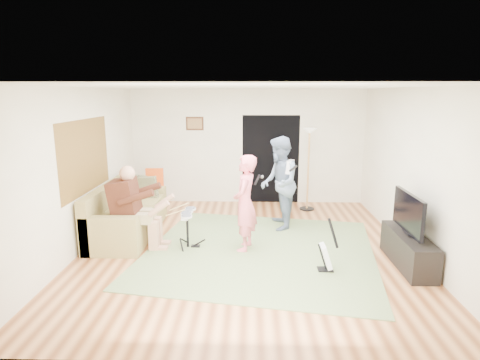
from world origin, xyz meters
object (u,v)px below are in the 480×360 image
(guitarist, at_px, (279,183))
(guitar_spare, at_px, (326,256))
(sofa, at_px, (124,218))
(singer, at_px, (245,203))
(dining_chair, at_px, (154,197))
(tv_cabinet, at_px, (408,250))
(television, at_px, (408,212))
(torchiere_lamp, at_px, (309,155))
(drum_kit, at_px, (188,232))

(guitarist, height_order, guitar_spare, guitarist)
(sofa, bearing_deg, singer, -17.15)
(dining_chair, height_order, tv_cabinet, dining_chair)
(sofa, xyz_separation_m, television, (4.75, -1.28, 0.54))
(torchiere_lamp, bearing_deg, guitar_spare, -92.78)
(drum_kit, distance_m, television, 3.55)
(sofa, bearing_deg, tv_cabinet, -14.95)
(singer, height_order, guitarist, guitarist)
(sofa, relative_size, singer, 1.43)
(singer, distance_m, tv_cabinet, 2.64)
(dining_chair, height_order, television, television)
(drum_kit, relative_size, torchiere_lamp, 0.36)
(singer, height_order, television, singer)
(guitarist, xyz_separation_m, tv_cabinet, (1.88, -1.70, -0.65))
(singer, xyz_separation_m, television, (2.47, -0.58, 0.04))
(dining_chair, bearing_deg, sofa, -100.07)
(tv_cabinet, bearing_deg, guitarist, 137.90)
(guitarist, relative_size, torchiere_lamp, 0.98)
(singer, bearing_deg, television, 87.16)
(singer, height_order, tv_cabinet, singer)
(torchiere_lamp, bearing_deg, television, -70.13)
(torchiere_lamp, distance_m, dining_chair, 3.57)
(drum_kit, height_order, tv_cabinet, drum_kit)
(drum_kit, bearing_deg, tv_cabinet, -10.25)
(drum_kit, bearing_deg, singer, -3.22)
(sofa, height_order, tv_cabinet, sofa)
(guitarist, bearing_deg, dining_chair, -112.59)
(guitar_spare, relative_size, dining_chair, 0.86)
(dining_chair, bearing_deg, torchiere_lamp, 3.13)
(singer, bearing_deg, sofa, -96.82)
(singer, height_order, dining_chair, singer)
(sofa, xyz_separation_m, guitar_spare, (3.51, -1.52, -0.08))
(singer, bearing_deg, dining_chair, -126.14)
(guitarist, bearing_deg, tv_cabinet, 46.53)
(guitarist, height_order, torchiere_lamp, torchiere_lamp)
(torchiere_lamp, xyz_separation_m, tv_cabinet, (1.14, -3.01, -1.02))
(television, bearing_deg, guitar_spare, -169.24)
(tv_cabinet, height_order, television, television)
(guitarist, relative_size, dining_chair, 1.88)
(guitarist, bearing_deg, sofa, -83.32)
(drum_kit, xyz_separation_m, dining_chair, (-1.08, 2.11, 0.05))
(tv_cabinet, bearing_deg, singer, 167.08)
(sofa, height_order, guitarist, guitarist)
(guitarist, xyz_separation_m, television, (1.83, -1.70, -0.05))
(drum_kit, relative_size, guitar_spare, 0.80)
(torchiere_lamp, distance_m, tv_cabinet, 3.37)
(guitarist, relative_size, guitar_spare, 2.19)
(sofa, height_order, torchiere_lamp, torchiere_lamp)
(dining_chair, distance_m, television, 5.32)
(guitarist, xyz_separation_m, torchiere_lamp, (0.74, 1.31, 0.36))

